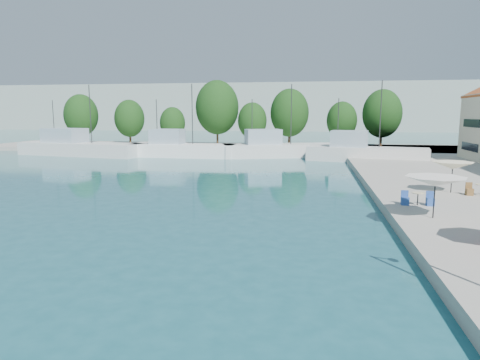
% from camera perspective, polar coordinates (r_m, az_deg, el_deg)
% --- Properties ---
extents(quay_far, '(90.00, 16.00, 0.60)m').
position_cam_1_polar(quay_far, '(69.93, 1.58, 4.27)').
color(quay_far, '#A19D91').
rests_on(quay_far, ground).
extents(hill_west, '(180.00, 40.00, 16.00)m').
position_cam_1_polar(hill_west, '(165.12, -1.47, 9.60)').
color(hill_west, '#97A59B').
rests_on(hill_west, ground).
extents(hill_east, '(140.00, 40.00, 12.00)m').
position_cam_1_polar(hill_east, '(185.99, 21.75, 8.28)').
color(hill_east, '#97A59B').
rests_on(hill_east, ground).
extents(trawler_01, '(19.20, 8.09, 10.20)m').
position_cam_1_polar(trawler_01, '(65.22, -20.73, 4.04)').
color(trawler_01, silver).
rests_on(trawler_01, ground).
extents(trawler_02, '(14.47, 3.96, 10.20)m').
position_cam_1_polar(trawler_02, '(59.09, -8.00, 4.08)').
color(trawler_02, white).
rests_on(trawler_02, ground).
extents(trawler_03, '(15.87, 8.65, 10.20)m').
position_cam_1_polar(trawler_03, '(58.54, 4.92, 4.09)').
color(trawler_03, silver).
rests_on(trawler_03, ground).
extents(trawler_04, '(14.83, 6.58, 10.20)m').
position_cam_1_polar(trawler_04, '(55.15, 16.12, 3.48)').
color(trawler_04, silver).
rests_on(trawler_04, ground).
extents(tree_01, '(5.85, 5.85, 8.66)m').
position_cam_1_polar(tree_01, '(81.08, -20.43, 8.10)').
color(tree_01, '#3F2B19').
rests_on(tree_01, quay_far).
extents(tree_02, '(5.19, 5.19, 7.69)m').
position_cam_1_polar(tree_02, '(77.97, -14.52, 7.95)').
color(tree_02, '#3F2B19').
rests_on(tree_02, quay_far).
extents(tree_03, '(4.33, 4.33, 6.41)m').
position_cam_1_polar(tree_03, '(74.88, -8.99, 7.53)').
color(tree_03, '#3F2B19').
rests_on(tree_03, quay_far).
extents(tree_04, '(7.40, 7.40, 10.95)m').
position_cam_1_polar(tree_04, '(74.39, -3.06, 9.64)').
color(tree_04, '#3F2B19').
rests_on(tree_04, quay_far).
extents(tree_05, '(4.82, 4.82, 7.13)m').
position_cam_1_polar(tree_05, '(71.62, 1.65, 7.91)').
color(tree_05, '#3F2B19').
rests_on(tree_05, quay_far).
extents(tree_06, '(6.32, 6.32, 9.35)m').
position_cam_1_polar(tree_06, '(71.78, 6.62, 8.88)').
color(tree_06, '#3F2B19').
rests_on(tree_06, quay_far).
extents(tree_07, '(4.90, 4.90, 7.25)m').
position_cam_1_polar(tree_07, '(72.23, 13.42, 7.74)').
color(tree_07, '#3F2B19').
rests_on(tree_07, quay_far).
extents(tree_08, '(6.18, 6.18, 9.15)m').
position_cam_1_polar(tree_08, '(72.74, 18.42, 8.40)').
color(tree_08, '#3F2B19').
rests_on(tree_08, quay_far).
extents(umbrella_white, '(3.04, 3.04, 2.15)m').
position_cam_1_polar(umbrella_white, '(23.85, 24.61, -0.19)').
color(umbrella_white, black).
rests_on(umbrella_white, quay_right).
extents(umbrella_cream, '(2.68, 2.68, 2.11)m').
position_cam_1_polar(umbrella_cream, '(32.08, 26.50, 1.74)').
color(umbrella_cream, black).
rests_on(umbrella_cream, quay_right).
extents(cafe_table_02, '(1.82, 0.70, 0.76)m').
position_cam_1_polar(cafe_table_02, '(27.05, 22.60, -2.54)').
color(cafe_table_02, black).
rests_on(cafe_table_02, quay_right).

